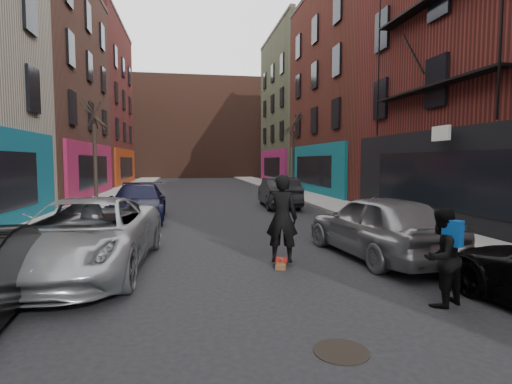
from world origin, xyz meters
name	(u,v)px	position (x,y,z in m)	size (l,w,h in m)	color
ground	(314,369)	(0.00, 0.00, 0.00)	(160.00, 160.00, 0.00)	black
sidewalk_left	(128,189)	(-6.25, 30.00, 0.07)	(2.50, 84.00, 0.13)	gray
sidewalk_right	(276,187)	(6.25, 30.00, 0.07)	(2.50, 84.00, 0.13)	gray
buildings_right	(460,58)	(13.50, 16.00, 8.00)	(12.00, 56.00, 16.00)	#4D2C21
building_far	(196,129)	(0.00, 56.00, 7.00)	(40.00, 10.00, 14.00)	#47281E
tree_left_far	(95,142)	(-6.20, 18.00, 3.38)	(2.00, 2.00, 6.50)	black
tree_right_far	(293,145)	(6.20, 24.00, 3.53)	(2.00, 2.00, 6.80)	black
parked_left_far	(86,235)	(-3.58, 4.73, 0.78)	(2.60, 5.64, 1.57)	#969A9F
parked_left_end	(139,203)	(-3.33, 11.98, 0.73)	(2.05, 5.04, 1.46)	black
parked_right_far	(378,225)	(3.20, 4.83, 0.80)	(1.88, 4.67, 1.59)	gray
parked_right_end	(279,192)	(3.20, 15.68, 0.77)	(1.63, 4.66, 1.54)	black
skateboard	(281,264)	(0.67, 4.45, 0.05)	(0.22, 0.80, 0.10)	brown
skateboarder	(282,218)	(0.67, 4.45, 1.09)	(0.72, 0.48, 1.99)	black
pedestrian	(441,257)	(2.68, 1.58, 0.82)	(0.96, 0.87, 1.61)	black
manhole	(341,351)	(0.46, 0.33, 0.01)	(0.70, 0.70, 0.01)	black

